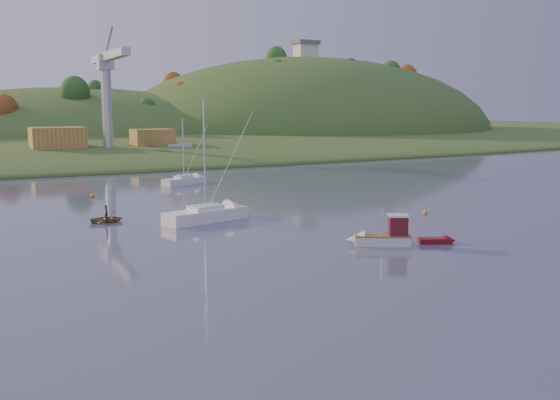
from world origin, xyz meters
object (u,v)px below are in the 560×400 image
sailboat_near (205,214)px  red_tender (442,241)px  canoe (107,219)px  fishing_boat (378,236)px  sailboat_far (184,180)px

sailboat_near → red_tender: size_ratio=3.70×
canoe → red_tender: (23.42, -23.40, -0.11)m
red_tender → fishing_boat: bearing=-173.6°
red_tender → canoe: bearing=161.2°
canoe → red_tender: size_ratio=0.97×
fishing_boat → sailboat_far: sailboat_far is taller
canoe → fishing_boat: bearing=-136.9°
canoe → red_tender: 33.10m
fishing_boat → canoe: fishing_boat is taller
sailboat_far → red_tender: bearing=-105.3°
sailboat_near → canoe: sailboat_near is taller
red_tender → sailboat_far: bearing=123.2°
sailboat_near → red_tender: 23.95m
sailboat_near → canoe: bearing=140.0°
sailboat_far → red_tender: (6.15, -49.42, -0.43)m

